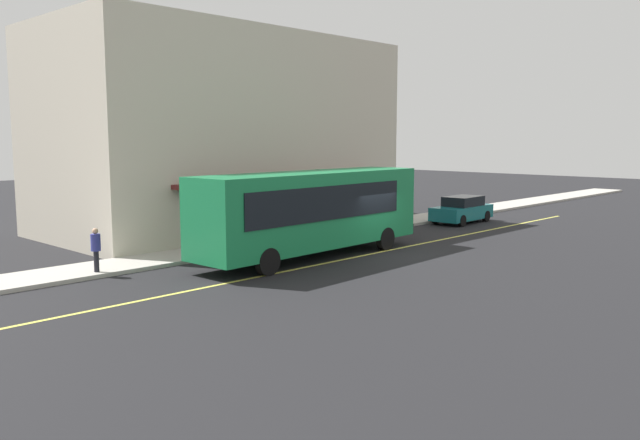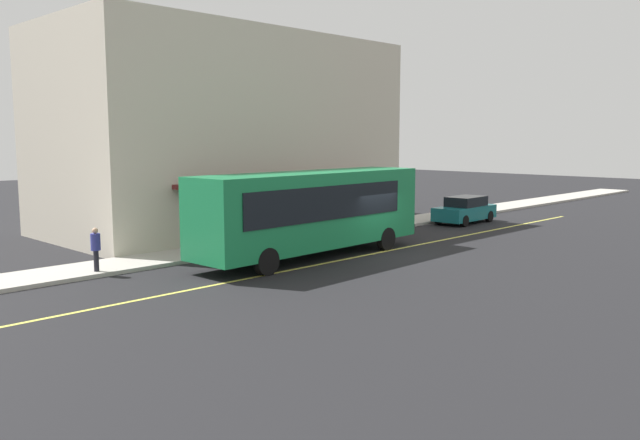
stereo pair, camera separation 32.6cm
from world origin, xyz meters
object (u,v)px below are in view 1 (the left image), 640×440
Objects in this scene: traffic_light at (320,186)px; car_teal at (462,210)px; bus at (312,209)px; pedestrian_by_curb at (96,246)px.

car_teal is at bearing -10.60° from traffic_light.
bus is at bearing -173.87° from car_teal.
bus reaches higher than traffic_light.
bus is at bearing -139.90° from traffic_light.
bus is 8.40m from pedestrian_by_curb.
traffic_light is at bearing 169.40° from car_teal.
traffic_light is 11.83m from pedestrian_by_curb.
bus reaches higher than car_teal.
traffic_light is 0.73× the size of car_teal.
pedestrian_by_curb is at bearing -178.54° from traffic_light.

